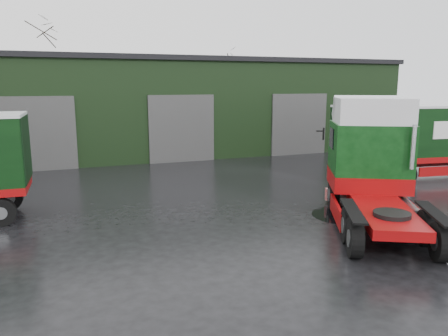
# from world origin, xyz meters

# --- Properties ---
(ground) EXTENTS (100.00, 100.00, 0.00)m
(ground) POSITION_xyz_m (0.00, 0.00, 0.00)
(ground) COLOR black
(warehouse) EXTENTS (32.40, 12.40, 6.30)m
(warehouse) POSITION_xyz_m (2.00, 20.00, 3.16)
(warehouse) COLOR black
(warehouse) RESTS_ON ground
(hero_tractor) EXTENTS (5.70, 7.35, 4.22)m
(hero_tractor) POSITION_xyz_m (4.50, -0.47, 2.11)
(hero_tractor) COLOR #0B3710
(hero_tractor) RESTS_ON ground
(lorry_right) EXTENTS (14.17, 4.33, 3.67)m
(lorry_right) POSITION_xyz_m (12.75, 5.00, 1.84)
(lorry_right) COLOR silver
(lorry_right) RESTS_ON ground
(wash_bucket) EXTENTS (0.30, 0.30, 0.28)m
(wash_bucket) POSITION_xyz_m (7.48, 1.53, 0.14)
(wash_bucket) COLOR #071F98
(wash_bucket) RESTS_ON ground
(tree_back_a) EXTENTS (4.40, 4.40, 9.50)m
(tree_back_a) POSITION_xyz_m (-6.00, 30.00, 4.75)
(tree_back_a) COLOR black
(tree_back_a) RESTS_ON ground
(tree_back_b) EXTENTS (4.40, 4.40, 7.50)m
(tree_back_b) POSITION_xyz_m (10.00, 30.00, 3.75)
(tree_back_b) COLOR black
(tree_back_b) RESTS_ON ground
(puddle_1) EXTENTS (2.34, 2.34, 0.01)m
(puddle_1) POSITION_xyz_m (4.54, 1.28, 0.00)
(puddle_1) COLOR black
(puddle_1) RESTS_ON ground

